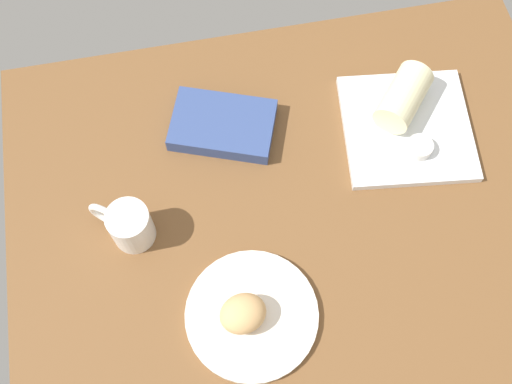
{
  "coord_description": "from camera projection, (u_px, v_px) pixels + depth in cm",
  "views": [
    {
      "loc": [
        -16.72,
        -39.26,
        111.17
      ],
      "look_at": [
        -7.94,
        6.2,
        7.0
      ],
      "focal_mm": 43.09,
      "sensor_mm": 36.0,
      "label": 1
    }
  ],
  "objects": [
    {
      "name": "coffee_mug",
      "position": [
        129.0,
        225.0,
        1.1
      ],
      "size": [
        11.24,
        9.28,
        8.81
      ],
      "color": "white",
      "rests_on": "dining_table"
    },
    {
      "name": "book_stack",
      "position": [
        223.0,
        125.0,
        1.21
      ],
      "size": [
        23.26,
        19.17,
        3.34
      ],
      "color": "#33477F",
      "rests_on": "dining_table"
    },
    {
      "name": "sauce_cup",
      "position": [
        420.0,
        147.0,
        1.18
      ],
      "size": [
        5.0,
        5.0,
        2.21
      ],
      "color": "silver",
      "rests_on": "square_plate"
    },
    {
      "name": "square_plate",
      "position": [
        407.0,
        128.0,
        1.22
      ],
      "size": [
        27.76,
        27.76,
        1.6
      ],
      "primitive_type": "cube",
      "rotation": [
        0.0,
        0.0,
        -0.12
      ],
      "color": "white",
      "rests_on": "dining_table"
    },
    {
      "name": "scone_pastry",
      "position": [
        243.0,
        313.0,
        1.04
      ],
      "size": [
        9.28,
        8.34,
        5.33
      ],
      "primitive_type": "ellipsoid",
      "rotation": [
        0.0,
        0.0,
        0.2
      ],
      "color": "tan",
      "rests_on": "round_plate"
    },
    {
      "name": "dining_table",
      "position": [
        303.0,
        225.0,
        1.17
      ],
      "size": [
        110.0,
        90.0,
        4.0
      ],
      "primitive_type": "cube",
      "color": "brown",
      "rests_on": "ground"
    },
    {
      "name": "round_plate",
      "position": [
        252.0,
        315.0,
        1.07
      ],
      "size": [
        23.32,
        23.32,
        1.4
      ],
      "primitive_type": "cylinder",
      "color": "silver",
      "rests_on": "dining_table"
    },
    {
      "name": "breakfast_wrap",
      "position": [
        403.0,
        97.0,
        1.2
      ],
      "size": [
        13.95,
        14.58,
        7.14
      ],
      "primitive_type": "cylinder",
      "rotation": [
        1.57,
        0.0,
        2.43
      ],
      "color": "beige",
      "rests_on": "square_plate"
    }
  ]
}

